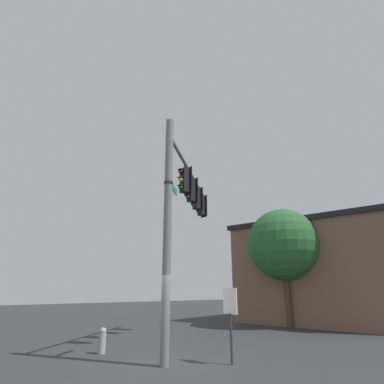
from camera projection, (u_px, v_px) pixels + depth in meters
The scene contains 12 objects.
ground_plane at pixel (164, 367), 8.78m from camera, with size 80.00×80.00×0.00m, color #2D3033.
signal_pole at pixel (167, 229), 9.94m from camera, with size 0.27×0.27×7.84m, color slate.
mast_arm at pixel (192, 175), 14.71m from camera, with size 0.14×0.14×8.09m, color slate.
traffic_light_nearest_pole at pixel (184, 180), 13.07m from camera, with size 0.54×0.49×1.31m.
traffic_light_mid_inner at pixel (191, 190), 14.42m from camera, with size 0.54×0.49×1.31m.
traffic_light_mid_outer at pixel (197, 199), 15.77m from camera, with size 0.54×0.49×1.31m.
traffic_light_arm_end at pixel (201, 206), 17.13m from camera, with size 0.54×0.49×1.31m.
street_name_sign at pixel (171, 186), 10.69m from camera, with size 0.97×0.99×0.22m.
storefront_building at pixel (323, 272), 20.74m from camera, with size 11.47×10.83×6.24m.
tree_by_storefront at pixel (283, 244), 18.71m from camera, with size 4.24×4.24×6.77m.
fire_hydrant at pixel (102, 340), 10.62m from camera, with size 0.35×0.24×0.82m.
historical_marker at pixel (230, 313), 9.42m from camera, with size 0.60×0.08×2.13m.
Camera 1 is at (-8.53, 4.98, 2.13)m, focal length 29.12 mm.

